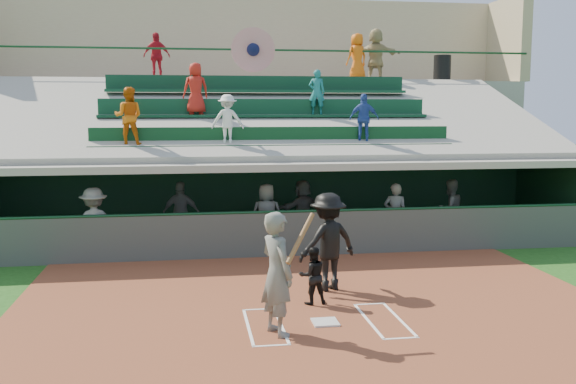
{
  "coord_description": "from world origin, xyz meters",
  "views": [
    {
      "loc": [
        -2.2,
        -10.21,
        3.61
      ],
      "look_at": [
        -0.1,
        3.5,
        1.8
      ],
      "focal_mm": 40.0,
      "sensor_mm": 36.0,
      "label": 1
    }
  ],
  "objects": [
    {
      "name": "ground",
      "position": [
        0.0,
        0.0,
        0.0
      ],
      "size": [
        100.0,
        100.0,
        0.0
      ],
      "primitive_type": "plane",
      "color": "#1B4B15",
      "rests_on": "ground"
    },
    {
      "name": "dirt_slab",
      "position": [
        0.0,
        0.5,
        0.01
      ],
      "size": [
        11.0,
        9.0,
        0.02
      ],
      "primitive_type": "cube",
      "color": "brown",
      "rests_on": "ground"
    },
    {
      "name": "home_plate",
      "position": [
        0.0,
        0.0,
        0.04
      ],
      "size": [
        0.43,
        0.43,
        0.03
      ],
      "primitive_type": "cube",
      "color": "silver",
      "rests_on": "dirt_slab"
    },
    {
      "name": "batters_box_chalk",
      "position": [
        0.0,
        0.0,
        0.02
      ],
      "size": [
        2.65,
        1.85,
        0.01
      ],
      "color": "white",
      "rests_on": "dirt_slab"
    },
    {
      "name": "dugout_floor",
      "position": [
        0.0,
        6.75,
        0.02
      ],
      "size": [
        16.0,
        3.5,
        0.04
      ],
      "primitive_type": "cube",
      "color": "gray",
      "rests_on": "ground"
    },
    {
      "name": "concourse_slab",
      "position": [
        0.0,
        13.5,
        2.3
      ],
      "size": [
        20.0,
        3.0,
        4.6
      ],
      "primitive_type": "cube",
      "color": "gray",
      "rests_on": "ground"
    },
    {
      "name": "grandstand",
      "position": [
        -0.01,
        10.51,
        2.26
      ],
      "size": [
        20.4,
        10.4,
        7.8
      ],
      "color": "#464A46",
      "rests_on": "ground"
    },
    {
      "name": "batter_at_plate",
      "position": [
        -0.87,
        -0.39,
        1.02
      ],
      "size": [
        0.99,
        0.85,
        1.99
      ],
      "color": "#565853",
      "rests_on": "dirt_slab"
    },
    {
      "name": "catcher",
      "position": [
        -0.01,
        1.09,
        0.56
      ],
      "size": [
        0.57,
        0.46,
        1.07
      ],
      "primitive_type": "imported",
      "rotation": [
        0.0,
        0.0,
        3.26
      ],
      "color": "black",
      "rests_on": "dirt_slab"
    },
    {
      "name": "home_umpire",
      "position": [
        0.47,
        1.98,
        0.99
      ],
      "size": [
        1.43,
        1.13,
        1.94
      ],
      "primitive_type": "imported",
      "rotation": [
        0.0,
        0.0,
        3.51
      ],
      "color": "black",
      "rests_on": "dirt_slab"
    },
    {
      "name": "dugout_bench",
      "position": [
        -0.09,
        8.12,
        0.29
      ],
      "size": [
        15.69,
        5.51,
        0.49
      ],
      "primitive_type": "cube",
      "rotation": [
        0.0,
        0.0,
        -0.31
      ],
      "color": "#976337",
      "rests_on": "dugout_floor"
    },
    {
      "name": "dugout_player_a",
      "position": [
        -4.47,
        5.23,
        0.9
      ],
      "size": [
        1.24,
        0.91,
        1.73
      ],
      "primitive_type": "imported",
      "rotation": [
        0.0,
        0.0,
        3.41
      ],
      "color": "#5D5F5A",
      "rests_on": "dugout_floor"
    },
    {
      "name": "dugout_player_b",
      "position": [
        -2.45,
        6.57,
        0.88
      ],
      "size": [
        1.05,
        0.62,
        1.68
      ],
      "primitive_type": "imported",
      "rotation": [
        0.0,
        0.0,
        2.92
      ],
      "color": "#545652",
      "rests_on": "dugout_floor"
    },
    {
      "name": "dugout_player_c",
      "position": [
        -0.27,
        5.96,
        0.87
      ],
      "size": [
        0.88,
        0.64,
        1.66
      ],
      "primitive_type": "imported",
      "rotation": [
        0.0,
        0.0,
        3.0
      ],
      "color": "#5C5F59",
      "rests_on": "dugout_floor"
    },
    {
      "name": "dugout_player_d",
      "position": [
        0.87,
        7.09,
        0.85
      ],
      "size": [
        1.54,
        1.15,
        1.62
      ],
      "primitive_type": "imported",
      "rotation": [
        0.0,
        0.0,
        3.65
      ],
      "color": "#585B56",
      "rests_on": "dugout_floor"
    },
    {
      "name": "dugout_player_e",
      "position": [
        3.06,
        5.64,
        0.87
      ],
      "size": [
        0.71,
        0.6,
        1.65
      ],
      "primitive_type": "imported",
      "rotation": [
        0.0,
        0.0,
        2.74
      ],
      "color": "#595B56",
      "rests_on": "dugout_floor"
    },
    {
      "name": "dugout_player_f",
      "position": [
        4.83,
        6.28,
        0.87
      ],
      "size": [
        0.95,
        0.84,
        1.65
      ],
      "primitive_type": "imported",
      "rotation": [
        0.0,
        0.0,
        3.45
      ],
      "color": "#535651",
      "rests_on": "dugout_floor"
    },
    {
      "name": "trash_bin",
      "position": [
        6.9,
        12.26,
        5.06
      ],
      "size": [
        0.62,
        0.62,
        0.92
      ],
      "primitive_type": "cylinder",
      "color": "black",
      "rests_on": "concourse_slab"
    },
    {
      "name": "concourse_staff_a",
      "position": [
        -3.25,
        12.51,
        5.39
      ],
      "size": [
        1.01,
        0.69,
        1.59
      ],
      "primitive_type": "imported",
      "rotation": [
        0.0,
        0.0,
        3.5
      ],
      "color": "#B61421",
      "rests_on": "concourse_slab"
    },
    {
      "name": "concourse_staff_b",
      "position": [
        3.67,
        12.06,
        5.41
      ],
      "size": [
        0.93,
        0.77,
        1.63
      ],
      "primitive_type": "imported",
      "rotation": [
        0.0,
        0.0,
        3.51
      ],
      "color": "#DD5C0D",
      "rests_on": "concourse_slab"
    },
    {
      "name": "concourse_staff_c",
      "position": [
        4.5,
        12.57,
        5.53
      ],
      "size": [
        1.8,
        1.2,
        1.86
      ],
      "primitive_type": "imported",
      "rotation": [
        0.0,
        0.0,
        2.72
      ],
      "color": "tan",
      "rests_on": "concourse_slab"
    }
  ]
}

